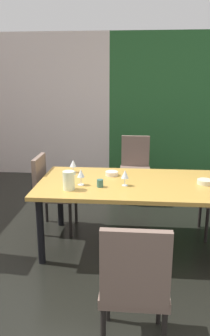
{
  "coord_description": "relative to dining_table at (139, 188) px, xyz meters",
  "views": [
    {
      "loc": [
        0.53,
        -2.9,
        1.79
      ],
      "look_at": [
        0.24,
        0.44,
        0.85
      ],
      "focal_mm": 35.0,
      "sensor_mm": 36.0,
      "label": 1
    }
  ],
  "objects": [
    {
      "name": "ground_plane",
      "position": [
        -0.6,
        -0.36,
        -0.67
      ],
      "size": [
        5.67,
        6.21,
        0.02
      ],
      "primitive_type": "cube",
      "color": "black"
    },
    {
      "name": "back_panel_interior",
      "position": [
        -1.97,
        2.7,
        0.61
      ],
      "size": [
        2.93,
        0.1,
        2.54
      ],
      "primitive_type": "cube",
      "color": "silver",
      "rests_on": "ground_plane"
    },
    {
      "name": "garden_window_panel",
      "position": [
        0.86,
        2.7,
        0.61
      ],
      "size": [
        2.74,
        0.1,
        2.54
      ],
      "primitive_type": "cube",
      "color": "#26592B",
      "rests_on": "ground_plane"
    },
    {
      "name": "dining_table",
      "position": [
        0.0,
        0.0,
        0.0
      ],
      "size": [
        2.09,
        1.07,
        0.73
      ],
      "color": "#BF8F3E",
      "rests_on": "ground_plane"
    },
    {
      "name": "chair_head_near",
      "position": [
        -0.04,
        -1.44,
        -0.13
      ],
      "size": [
        0.44,
        0.44,
        0.95
      ],
      "color": "#745D52",
      "rests_on": "ground_plane"
    },
    {
      "name": "chair_head_far",
      "position": [
        -0.03,
        1.44,
        -0.13
      ],
      "size": [
        0.44,
        0.45,
        0.94
      ],
      "rotation": [
        0.0,
        0.0,
        3.14
      ],
      "color": "#745D52",
      "rests_on": "ground_plane"
    },
    {
      "name": "chair_left_far",
      "position": [
        -1.03,
        0.33,
        -0.15
      ],
      "size": [
        0.44,
        0.44,
        0.9
      ],
      "rotation": [
        0.0,
        0.0,
        -1.57
      ],
      "color": "#745D52",
      "rests_on": "ground_plane"
    },
    {
      "name": "wine_glass_west",
      "position": [
        -0.75,
        0.31,
        0.17
      ],
      "size": [
        0.08,
        0.08,
        0.15
      ],
      "color": "silver",
      "rests_on": "dining_table"
    },
    {
      "name": "wine_glass_near_shelf",
      "position": [
        -0.59,
        -0.14,
        0.19
      ],
      "size": [
        0.08,
        0.08,
        0.16
      ],
      "color": "silver",
      "rests_on": "dining_table"
    },
    {
      "name": "wine_glass_right",
      "position": [
        -0.14,
        -0.12,
        0.18
      ],
      "size": [
        0.08,
        0.08,
        0.16
      ],
      "color": "silver",
      "rests_on": "dining_table"
    },
    {
      "name": "serving_bowl_left",
      "position": [
        -0.3,
        0.22,
        0.09
      ],
      "size": [
        0.14,
        0.14,
        0.05
      ],
      "primitive_type": "cylinder",
      "color": "silver",
      "rests_on": "dining_table"
    },
    {
      "name": "serving_bowl_east",
      "position": [
        0.67,
        0.01,
        0.09
      ],
      "size": [
        0.16,
        0.16,
        0.05
      ],
      "primitive_type": "cylinder",
      "color": "beige",
      "rests_on": "dining_table"
    },
    {
      "name": "cup_near_window",
      "position": [
        -0.39,
        -0.18,
        0.11
      ],
      "size": [
        0.06,
        0.06,
        0.08
      ],
      "primitive_type": "cylinder",
      "color": "#376659",
      "rests_on": "dining_table"
    },
    {
      "name": "pitcher_front",
      "position": [
        -0.68,
        -0.28,
        0.16
      ],
      "size": [
        0.13,
        0.12,
        0.19
      ],
      "color": "#E3F0C6",
      "rests_on": "dining_table"
    }
  ]
}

